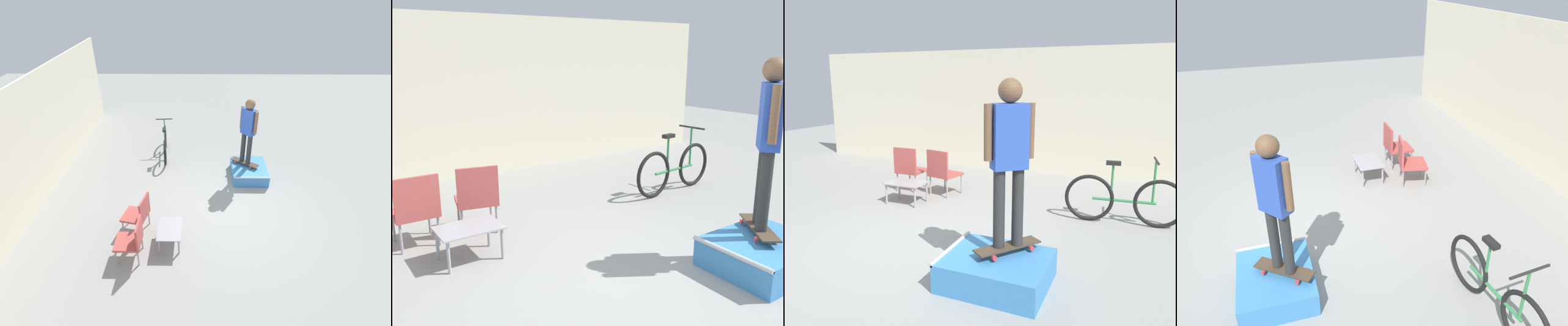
# 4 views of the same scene
# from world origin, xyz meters

# --- Properties ---
(ground_plane) EXTENTS (24.00, 24.00, 0.00)m
(ground_plane) POSITION_xyz_m (0.00, 0.00, 0.00)
(ground_plane) COLOR gray
(house_wall_back) EXTENTS (12.00, 0.06, 3.00)m
(house_wall_back) POSITION_xyz_m (0.00, 4.70, 1.50)
(house_wall_back) COLOR beige
(house_wall_back) RESTS_ON ground_plane
(skate_ramp_box) EXTENTS (1.17, 0.96, 0.35)m
(skate_ramp_box) POSITION_xyz_m (1.48, -0.72, 0.16)
(skate_ramp_box) COLOR #3D84C6
(skate_ramp_box) RESTS_ON ground_plane
(skateboard_on_ramp) EXTENTS (0.64, 0.76, 0.07)m
(skateboard_on_ramp) POSITION_xyz_m (1.56, -0.59, 0.41)
(skateboard_on_ramp) COLOR #473828
(skateboard_on_ramp) RESTS_ON skate_ramp_box
(person_skater) EXTENTS (0.46, 0.40, 1.85)m
(person_skater) POSITION_xyz_m (1.56, -0.59, 1.53)
(person_skater) COLOR #2D2D2D
(person_skater) RESTS_ON skateboard_on_ramp
(coffee_table) EXTENTS (0.72, 0.50, 0.40)m
(coffee_table) POSITION_xyz_m (-1.10, 1.32, 0.34)
(coffee_table) COLOR #9E9EA3
(coffee_table) RESTS_ON ground_plane
(patio_chair_left) EXTENTS (0.53, 0.53, 0.92)m
(patio_chair_left) POSITION_xyz_m (-1.50, 2.03, 0.50)
(patio_chair_left) COLOR #99999E
(patio_chair_left) RESTS_ON ground_plane
(patio_chair_right) EXTENTS (0.62, 0.62, 0.92)m
(patio_chair_right) POSITION_xyz_m (-0.72, 2.03, 0.50)
(patio_chair_right) COLOR #99999E
(patio_chair_right) RESTS_ON ground_plane
(bicycle) EXTENTS (1.82, 0.52, 1.08)m
(bicycle) POSITION_xyz_m (2.67, 1.78, 0.41)
(bicycle) COLOR black
(bicycle) RESTS_ON ground_plane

